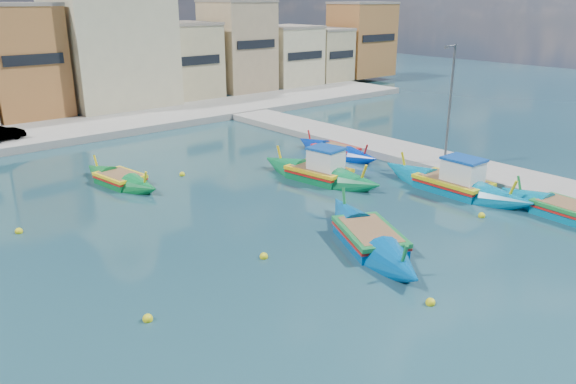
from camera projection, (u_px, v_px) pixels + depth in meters
name	position (u px, v px, depth m)	size (l,w,h in m)	color
ground	(309.00, 286.00, 21.92)	(160.00, 160.00, 0.00)	#132F3B
east_quay	(536.00, 186.00, 32.86)	(4.00, 70.00, 0.50)	gray
north_quay	(40.00, 135.00, 44.87)	(80.00, 8.00, 0.60)	gray
north_townhouses	(80.00, 62.00, 52.73)	(83.20, 7.87, 10.19)	tan
church_block	(107.00, 23.00, 54.11)	(10.00, 10.00, 19.10)	beige
quay_street_lamp	(450.00, 103.00, 35.51)	(1.18, 0.16, 8.00)	#595B60
luzzu_turquoise_cabin	(453.00, 185.00, 32.46)	(2.38, 10.26, 3.29)	#00739F
luzzu_blue_cabin	(319.00, 174.00, 34.59)	(3.57, 9.46, 3.27)	#0B773F
luzzu_cyan_mid	(336.00, 152.00, 40.15)	(1.96, 7.90, 2.33)	#002BAC
luzzu_green	(120.00, 180.00, 33.80)	(2.95, 7.56, 2.32)	#0B7733
luzzu_blue_south	(370.00, 239.00, 25.44)	(6.23, 9.72, 2.81)	#0055A0
luzzu_cyan_south	(569.00, 213.00, 28.61)	(2.70, 8.42, 2.58)	#007CA4
mooring_buoys	(251.00, 240.00, 25.88)	(19.08, 20.12, 0.36)	yellow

